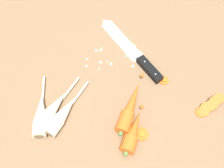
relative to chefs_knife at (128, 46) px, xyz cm
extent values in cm
cube|color=brown|center=(-7.17, -13.73, -2.65)|extent=(120.00, 90.00, 4.00)
cube|color=silver|center=(-1.97, 3.73, -0.40)|extent=(13.22, 19.74, 0.50)
cone|color=silver|center=(-7.19, 13.63, -0.40)|extent=(4.90, 4.50, 3.96)
cube|color=silver|center=(2.70, -5.12, 0.45)|extent=(3.53, 3.14, 2.20)
cube|color=black|center=(5.73, -10.87, 0.45)|extent=(7.61, 11.04, 2.20)
sphere|color=silver|center=(4.43, -8.39, 1.55)|extent=(0.50, 0.50, 0.50)
sphere|color=silver|center=(7.04, -13.34, 1.55)|extent=(0.50, 0.50, 0.50)
cylinder|color=#D6601E|center=(-4.79, -29.38, 1.45)|extent=(6.41, 7.30, 4.20)
cone|color=#D6601E|center=(-1.65, -22.78, 1.45)|extent=(9.88, 14.91, 3.99)
sphere|color=#D6601E|center=(2.62, -13.80, 1.45)|extent=(1.20, 1.20, 1.20)
cylinder|color=#5B7F3D|center=(-6.36, -32.67, 1.45)|extent=(1.51, 1.42, 1.20)
cylinder|color=#D6601E|center=(-4.47, -35.93, 1.45)|extent=(5.65, 5.70, 4.20)
cone|color=#D6601E|center=(-2.23, -31.27, 1.45)|extent=(8.08, 11.04, 3.99)
sphere|color=#D6601E|center=(0.82, -24.93, 1.45)|extent=(1.20, 1.20, 1.20)
cylinder|color=#5B7F3D|center=(-5.66, -38.41, 1.45)|extent=(1.51, 1.42, 1.20)
cylinder|color=beige|center=(-28.06, -27.06, 1.35)|extent=(6.05, 6.25, 4.00)
cone|color=beige|center=(-24.22, -21.56, 1.35)|extent=(8.03, 9.22, 3.80)
cylinder|color=beige|center=(-20.28, -15.92, 0.45)|extent=(5.90, 8.01, 0.70)
cylinder|color=#7A6647|center=(-29.45, -29.04, 1.35)|extent=(2.47, 1.85, 2.80)
cylinder|color=beige|center=(-28.87, -28.96, 1.35)|extent=(4.02, 4.88, 4.00)
cone|color=beige|center=(-28.84, -22.20, 1.35)|extent=(3.84, 8.66, 3.80)
cylinder|color=beige|center=(-28.81, -15.29, 0.45)|extent=(0.74, 9.35, 0.70)
cylinder|color=#7A6647|center=(-28.89, -31.39, 1.35)|extent=(2.80, 0.31, 2.80)
cylinder|color=beige|center=(-24.92, -28.79, 1.35)|extent=(6.00, 6.19, 4.00)
cone|color=beige|center=(-21.16, -23.33, 1.35)|extent=(7.93, 9.14, 3.80)
cylinder|color=beige|center=(-17.32, -17.75, 0.45)|extent=(5.77, 7.95, 0.70)
cylinder|color=#7A6647|center=(-26.27, -30.75, 1.35)|extent=(2.48, 1.83, 2.80)
cylinder|color=#D6601E|center=(18.51, -27.45, -0.30)|extent=(3.28, 3.28, 0.70)
cylinder|color=#D6601E|center=(19.39, -27.30, -0.06)|extent=(3.62, 3.43, 2.44)
cylinder|color=#D6601E|center=(20.24, -26.35, 0.19)|extent=(3.49, 3.31, 2.32)
cylinder|color=#D6601E|center=(21.27, -26.18, 0.43)|extent=(3.38, 3.22, 2.14)
cylinder|color=#D6601E|center=(22.16, -25.78, 0.68)|extent=(3.42, 3.25, 2.24)
cylinder|color=#D6601E|center=(23.11, -24.95, 0.92)|extent=(3.42, 3.29, 2.02)
cylinder|color=#D6601E|center=(23.83, -24.52, 1.17)|extent=(3.21, 3.09, 1.84)
cylinder|color=#D6601E|center=(24.68, -24.32, 1.41)|extent=(3.33, 3.19, 1.99)
cylinder|color=#D6601E|center=(9.77, -15.06, -0.30)|extent=(3.40, 3.40, 0.70)
cylinder|color=orange|center=(9.77, -15.06, -0.03)|extent=(1.43, 1.43, 0.16)
cylinder|color=#D6601E|center=(-0.32, -32.58, -0.30)|extent=(4.19, 4.19, 0.70)
cylinder|color=orange|center=(-0.32, -32.58, -0.03)|extent=(1.76, 1.76, 0.16)
sphere|color=silver|center=(-1.87, -0.59, -0.43)|extent=(0.45, 0.45, 0.45)
sphere|color=silver|center=(1.53, -6.24, -0.26)|extent=(0.78, 0.78, 0.78)
sphere|color=silver|center=(0.68, -8.27, -0.23)|extent=(0.85, 0.85, 0.85)
sphere|color=silver|center=(1.75, -3.26, -0.26)|extent=(0.79, 0.79, 0.79)
sphere|color=silver|center=(-9.81, -0.17, -0.20)|extent=(0.90, 0.90, 0.90)
sphere|color=silver|center=(2.48, 0.61, -0.24)|extent=(0.82, 0.82, 0.82)
sphere|color=silver|center=(-6.60, -6.69, -0.21)|extent=(0.89, 0.89, 0.89)
sphere|color=silver|center=(-15.08, -6.74, -0.26)|extent=(0.79, 0.79, 0.79)
sphere|color=silver|center=(-1.14, -3.82, -0.36)|extent=(0.59, 0.59, 0.59)
sphere|color=silver|center=(0.21, -5.29, -0.39)|extent=(0.52, 0.52, 0.52)
sphere|color=silver|center=(-14.62, -3.87, -0.32)|extent=(0.66, 0.66, 0.66)
sphere|color=silver|center=(-7.79, -5.66, -0.38)|extent=(0.55, 0.55, 0.55)
sphere|color=silver|center=(-10.79, -8.35, -0.38)|extent=(0.53, 0.53, 0.53)
sphere|color=silver|center=(-9.12, 0.54, -0.41)|extent=(0.49, 0.49, 0.49)
sphere|color=silver|center=(0.74, -3.81, -0.21)|extent=(0.89, 0.89, 0.89)
sphere|color=silver|center=(-10.38, -5.51, -0.27)|extent=(0.76, 0.76, 0.76)
sphere|color=silver|center=(-11.32, -0.25, -0.26)|extent=(0.79, 0.79, 0.79)
sphere|color=silver|center=(-9.88, -5.89, -0.37)|extent=(0.57, 0.57, 0.57)
camera|label=1|loc=(-11.11, -58.01, 67.32)|focal=40.10mm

